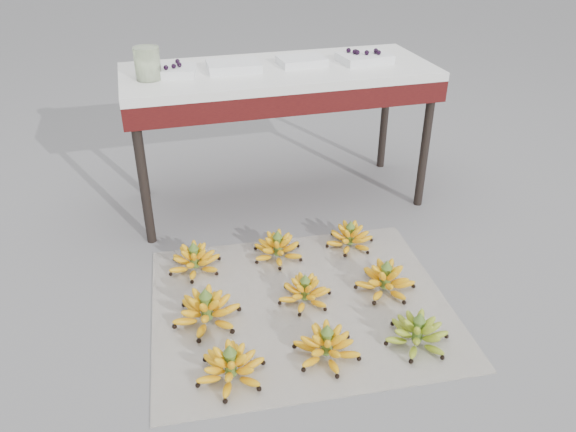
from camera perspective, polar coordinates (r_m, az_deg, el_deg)
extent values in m
plane|color=slate|center=(2.41, 4.59, -9.66)|extent=(60.00, 60.00, 0.00)
cube|color=white|center=(2.43, 1.31, -9.00)|extent=(1.32, 1.14, 0.01)
ellipsoid|color=#FFBA07|center=(2.11, -5.81, -15.28)|extent=(0.26, 0.26, 0.08)
ellipsoid|color=#FFBA07|center=(2.08, -5.86, -14.63)|extent=(0.18, 0.18, 0.06)
ellipsoid|color=#FFBA07|center=(2.06, -5.91, -14.01)|extent=(0.12, 0.12, 0.05)
cylinder|color=#4B6C25|center=(2.08, -5.86, -14.63)|extent=(0.04, 0.04, 0.10)
cone|color=#4B6C25|center=(2.04, -5.96, -13.30)|extent=(0.05, 0.05, 0.04)
ellipsoid|color=#FFBA07|center=(2.18, 3.92, -13.28)|extent=(0.30, 0.30, 0.08)
ellipsoid|color=#FFBA07|center=(2.16, 3.95, -12.64)|extent=(0.21, 0.21, 0.06)
ellipsoid|color=#FFBA07|center=(2.14, 3.98, -12.03)|extent=(0.14, 0.14, 0.05)
cylinder|color=#4B6C25|center=(2.16, 3.95, -12.64)|extent=(0.04, 0.04, 0.10)
cone|color=#4B6C25|center=(2.11, 4.02, -11.33)|extent=(0.05, 0.05, 0.04)
ellipsoid|color=olive|center=(2.28, 12.98, -11.80)|extent=(0.30, 0.30, 0.07)
ellipsoid|color=olive|center=(2.26, 13.07, -11.19)|extent=(0.21, 0.21, 0.06)
ellipsoid|color=olive|center=(2.24, 13.16, -10.59)|extent=(0.14, 0.14, 0.05)
cylinder|color=#4B6C25|center=(2.26, 13.07, -11.19)|extent=(0.04, 0.04, 0.10)
cone|color=#4B6C25|center=(2.22, 13.27, -9.92)|extent=(0.05, 0.05, 0.04)
ellipsoid|color=#FFBA07|center=(2.34, -8.23, -9.78)|extent=(0.33, 0.33, 0.08)
ellipsoid|color=#FFBA07|center=(2.32, -8.29, -9.09)|extent=(0.23, 0.23, 0.06)
ellipsoid|color=#FFBA07|center=(2.30, -8.36, -8.43)|extent=(0.15, 0.15, 0.05)
cylinder|color=#4B6C25|center=(2.32, -8.29, -9.09)|extent=(0.05, 0.05, 0.11)
cone|color=#4B6C25|center=(2.28, -8.43, -7.68)|extent=(0.05, 0.05, 0.04)
ellipsoid|color=#FFBA07|center=(2.43, 1.72, -7.98)|extent=(0.30, 0.30, 0.07)
ellipsoid|color=#FFBA07|center=(2.41, 1.74, -7.42)|extent=(0.21, 0.21, 0.05)
ellipsoid|color=#FFBA07|center=(2.39, 1.75, -6.89)|extent=(0.14, 0.14, 0.04)
cylinder|color=#4B6C25|center=(2.41, 1.74, -7.42)|extent=(0.04, 0.04, 0.09)
cone|color=#4B6C25|center=(2.37, 1.76, -6.28)|extent=(0.04, 0.04, 0.03)
ellipsoid|color=#FFBA07|center=(2.52, 9.83, -6.71)|extent=(0.33, 0.33, 0.08)
ellipsoid|color=#FFBA07|center=(2.50, 9.90, -6.09)|extent=(0.23, 0.23, 0.06)
ellipsoid|color=#FFBA07|center=(2.48, 9.96, -5.50)|extent=(0.15, 0.15, 0.05)
cylinder|color=#4B6C25|center=(2.50, 9.90, -6.09)|extent=(0.04, 0.04, 0.11)
cone|color=#4B6C25|center=(2.46, 10.04, -4.82)|extent=(0.05, 0.05, 0.04)
ellipsoid|color=#FFBA07|center=(2.65, -9.43, -4.71)|extent=(0.28, 0.28, 0.07)
ellipsoid|color=#FFBA07|center=(2.63, -9.49, -4.14)|extent=(0.20, 0.20, 0.06)
ellipsoid|color=#FFBA07|center=(2.61, -9.54, -3.59)|extent=(0.13, 0.13, 0.05)
cylinder|color=#4B6C25|center=(2.63, -9.49, -4.14)|extent=(0.04, 0.04, 0.10)
cone|color=#4B6C25|center=(2.60, -9.60, -2.96)|extent=(0.05, 0.05, 0.04)
ellipsoid|color=#FFBA07|center=(2.70, -1.05, -3.54)|extent=(0.26, 0.26, 0.07)
ellipsoid|color=#FFBA07|center=(2.68, -1.06, -2.97)|extent=(0.19, 0.19, 0.05)
ellipsoid|color=#FFBA07|center=(2.66, -1.06, -2.43)|extent=(0.12, 0.12, 0.05)
cylinder|color=#4B6C25|center=(2.68, -1.06, -2.97)|extent=(0.04, 0.04, 0.10)
cone|color=#4B6C25|center=(2.65, -1.07, -1.81)|extent=(0.05, 0.05, 0.04)
ellipsoid|color=#FFBA07|center=(2.80, 6.29, -2.43)|extent=(0.30, 0.30, 0.07)
ellipsoid|color=#FFBA07|center=(2.78, 6.32, -1.89)|extent=(0.21, 0.21, 0.05)
ellipsoid|color=#FFBA07|center=(2.77, 6.35, -1.38)|extent=(0.14, 0.14, 0.04)
cylinder|color=#4B6C25|center=(2.78, 6.32, -1.89)|extent=(0.04, 0.04, 0.10)
cone|color=#4B6C25|center=(2.75, 6.39, -0.81)|extent=(0.05, 0.05, 0.04)
cylinder|color=black|center=(2.76, -14.52, 3.82)|extent=(0.05, 0.05, 0.72)
cylinder|color=black|center=(3.11, 13.76, 7.00)|extent=(0.05, 0.05, 0.72)
cylinder|color=black|center=(3.24, -14.96, 7.79)|extent=(0.05, 0.05, 0.72)
cylinder|color=black|center=(3.55, 9.82, 10.31)|extent=(0.05, 0.05, 0.72)
cube|color=#4C100E|center=(2.98, -0.93, 13.09)|extent=(1.58, 0.63, 0.11)
cube|color=white|center=(2.96, -0.94, 14.45)|extent=(1.58, 0.63, 0.04)
cube|color=white|center=(2.87, -11.88, 14.21)|extent=(0.27, 0.22, 0.04)
sphere|color=black|center=(2.86, -10.98, 14.85)|extent=(0.02, 0.02, 0.02)
sphere|color=black|center=(2.82, -12.30, 14.53)|extent=(0.02, 0.02, 0.02)
sphere|color=black|center=(2.84, -11.54, 14.70)|extent=(0.02, 0.02, 0.02)
sphere|color=black|center=(2.92, -11.17, 15.16)|extent=(0.02, 0.02, 0.02)
sphere|color=black|center=(2.90, -13.42, 14.80)|extent=(0.02, 0.02, 0.02)
sphere|color=black|center=(2.82, -13.19, 14.41)|extent=(0.02, 0.02, 0.02)
sphere|color=black|center=(2.90, -13.24, 14.86)|extent=(0.02, 0.02, 0.02)
cube|color=white|center=(2.91, -5.55, 14.92)|extent=(0.27, 0.20, 0.04)
cube|color=white|center=(3.00, 1.39, 15.47)|extent=(0.25, 0.18, 0.04)
cube|color=white|center=(3.08, 7.77, 15.62)|extent=(0.28, 0.21, 0.04)
sphere|color=black|center=(3.06, 9.19, 16.07)|extent=(0.02, 0.02, 0.02)
sphere|color=black|center=(3.06, 6.89, 16.25)|extent=(0.02, 0.02, 0.02)
sphere|color=black|center=(3.06, 6.80, 16.24)|extent=(0.02, 0.02, 0.02)
sphere|color=black|center=(3.08, 6.17, 16.40)|extent=(0.02, 0.02, 0.02)
sphere|color=black|center=(3.08, 8.94, 16.20)|extent=(0.02, 0.02, 0.02)
sphere|color=black|center=(3.05, 7.06, 16.17)|extent=(0.02, 0.02, 0.02)
sphere|color=black|center=(3.09, 8.92, 16.26)|extent=(0.02, 0.02, 0.02)
sphere|color=black|center=(3.05, 8.01, 16.12)|extent=(0.02, 0.02, 0.02)
cylinder|color=#D9EDBC|center=(2.81, -14.09, 14.80)|extent=(0.12, 0.12, 0.15)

